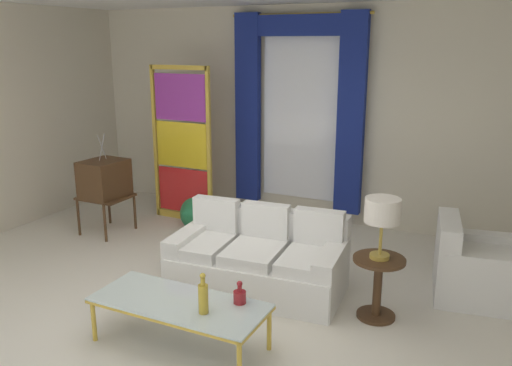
{
  "coord_description": "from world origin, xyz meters",
  "views": [
    {
      "loc": [
        2.44,
        -3.95,
        2.5
      ],
      "look_at": [
        0.08,
        0.9,
        1.05
      ],
      "focal_mm": 36.83,
      "sensor_mm": 36.0,
      "label": 1
    }
  ],
  "objects_px": {
    "vintage_tv": "(104,180)",
    "stained_glass_divider": "(182,148)",
    "bottle_blue_decanter": "(203,297)",
    "peacock_figurine": "(189,215)",
    "armchair_white": "(472,270)",
    "round_side_table": "(378,282)",
    "coffee_table": "(179,305)",
    "bottle_crystal_tall": "(240,296)",
    "table_lamp_brass": "(382,213)",
    "couch_white_long": "(260,259)"
  },
  "relations": [
    {
      "from": "vintage_tv",
      "to": "table_lamp_brass",
      "type": "bearing_deg",
      "value": -10.13
    },
    {
      "from": "couch_white_long",
      "to": "stained_glass_divider",
      "type": "relative_size",
      "value": 0.83
    },
    {
      "from": "couch_white_long",
      "to": "armchair_white",
      "type": "distance_m",
      "value": 2.14
    },
    {
      "from": "bottle_blue_decanter",
      "to": "round_side_table",
      "type": "bearing_deg",
      "value": 49.23
    },
    {
      "from": "vintage_tv",
      "to": "couch_white_long",
      "type": "bearing_deg",
      "value": -12.66
    },
    {
      "from": "peacock_figurine",
      "to": "round_side_table",
      "type": "distance_m",
      "value": 3.14
    },
    {
      "from": "table_lamp_brass",
      "to": "peacock_figurine",
      "type": "bearing_deg",
      "value": 156.71
    },
    {
      "from": "coffee_table",
      "to": "vintage_tv",
      "type": "relative_size",
      "value": 1.11
    },
    {
      "from": "armchair_white",
      "to": "round_side_table",
      "type": "bearing_deg",
      "value": -131.91
    },
    {
      "from": "bottle_crystal_tall",
      "to": "table_lamp_brass",
      "type": "height_order",
      "value": "table_lamp_brass"
    },
    {
      "from": "vintage_tv",
      "to": "round_side_table",
      "type": "xyz_separation_m",
      "value": [
        3.83,
        -0.68,
        -0.37
      ]
    },
    {
      "from": "coffee_table",
      "to": "armchair_white",
      "type": "relative_size",
      "value": 1.6
    },
    {
      "from": "armchair_white",
      "to": "peacock_figurine",
      "type": "height_order",
      "value": "armchair_white"
    },
    {
      "from": "couch_white_long",
      "to": "stained_glass_divider",
      "type": "height_order",
      "value": "stained_glass_divider"
    },
    {
      "from": "armchair_white",
      "to": "peacock_figurine",
      "type": "relative_size",
      "value": 1.55
    },
    {
      "from": "bottle_crystal_tall",
      "to": "table_lamp_brass",
      "type": "relative_size",
      "value": 0.35
    },
    {
      "from": "bottle_blue_decanter",
      "to": "armchair_white",
      "type": "height_order",
      "value": "armchair_white"
    },
    {
      "from": "coffee_table",
      "to": "round_side_table",
      "type": "height_order",
      "value": "round_side_table"
    },
    {
      "from": "peacock_figurine",
      "to": "bottle_crystal_tall",
      "type": "bearing_deg",
      "value": -48.81
    },
    {
      "from": "bottle_crystal_tall",
      "to": "round_side_table",
      "type": "xyz_separation_m",
      "value": [
        0.92,
        1.0,
        -0.12
      ]
    },
    {
      "from": "coffee_table",
      "to": "vintage_tv",
      "type": "bearing_deg",
      "value": 142.39
    },
    {
      "from": "bottle_crystal_tall",
      "to": "peacock_figurine",
      "type": "xyz_separation_m",
      "value": [
        -1.96,
        2.24,
        -0.26
      ]
    },
    {
      "from": "vintage_tv",
      "to": "armchair_white",
      "type": "xyz_separation_m",
      "value": [
        4.58,
        0.16,
        -0.44
      ]
    },
    {
      "from": "couch_white_long",
      "to": "round_side_table",
      "type": "bearing_deg",
      "value": -4.85
    },
    {
      "from": "table_lamp_brass",
      "to": "bottle_blue_decanter",
      "type": "bearing_deg",
      "value": -130.77
    },
    {
      "from": "couch_white_long",
      "to": "bottle_blue_decanter",
      "type": "xyz_separation_m",
      "value": [
        0.16,
        -1.38,
        0.24
      ]
    },
    {
      "from": "couch_white_long",
      "to": "table_lamp_brass",
      "type": "height_order",
      "value": "table_lamp_brass"
    },
    {
      "from": "round_side_table",
      "to": "bottle_crystal_tall",
      "type": "bearing_deg",
      "value": -132.4
    },
    {
      "from": "stained_glass_divider",
      "to": "couch_white_long",
      "type": "bearing_deg",
      "value": -37.52
    },
    {
      "from": "couch_white_long",
      "to": "bottle_blue_decanter",
      "type": "bearing_deg",
      "value": -83.37
    },
    {
      "from": "coffee_table",
      "to": "table_lamp_brass",
      "type": "relative_size",
      "value": 2.62
    },
    {
      "from": "bottle_blue_decanter",
      "to": "peacock_figurine",
      "type": "bearing_deg",
      "value": 125.28
    },
    {
      "from": "bottle_crystal_tall",
      "to": "bottle_blue_decanter",
      "type": "bearing_deg",
      "value": -124.0
    },
    {
      "from": "vintage_tv",
      "to": "stained_glass_divider",
      "type": "relative_size",
      "value": 0.61
    },
    {
      "from": "vintage_tv",
      "to": "table_lamp_brass",
      "type": "height_order",
      "value": "vintage_tv"
    },
    {
      "from": "couch_white_long",
      "to": "armchair_white",
      "type": "bearing_deg",
      "value": 20.02
    },
    {
      "from": "coffee_table",
      "to": "round_side_table",
      "type": "xyz_separation_m",
      "value": [
        1.39,
        1.2,
        -0.02
      ]
    },
    {
      "from": "bottle_blue_decanter",
      "to": "table_lamp_brass",
      "type": "distance_m",
      "value": 1.75
    },
    {
      "from": "couch_white_long",
      "to": "coffee_table",
      "type": "bearing_deg",
      "value": -95.49
    },
    {
      "from": "armchair_white",
      "to": "bottle_blue_decanter",
      "type": "bearing_deg",
      "value": -131.23
    },
    {
      "from": "peacock_figurine",
      "to": "round_side_table",
      "type": "xyz_separation_m",
      "value": [
        2.88,
        -1.24,
        0.14
      ]
    },
    {
      "from": "armchair_white",
      "to": "stained_glass_divider",
      "type": "distance_m",
      "value": 4.1
    },
    {
      "from": "vintage_tv",
      "to": "table_lamp_brass",
      "type": "xyz_separation_m",
      "value": [
        3.83,
        -0.68,
        0.3
      ]
    },
    {
      "from": "bottle_blue_decanter",
      "to": "armchair_white",
      "type": "distance_m",
      "value": 2.83
    },
    {
      "from": "bottle_crystal_tall",
      "to": "peacock_figurine",
      "type": "distance_m",
      "value": 2.99
    },
    {
      "from": "bottle_crystal_tall",
      "to": "peacock_figurine",
      "type": "relative_size",
      "value": 0.33
    },
    {
      "from": "bottle_crystal_tall",
      "to": "stained_glass_divider",
      "type": "xyz_separation_m",
      "value": [
        -2.28,
        2.6,
        0.58
      ]
    },
    {
      "from": "bottle_crystal_tall",
      "to": "armchair_white",
      "type": "height_order",
      "value": "armchair_white"
    },
    {
      "from": "couch_white_long",
      "to": "bottle_crystal_tall",
      "type": "relative_size",
      "value": 9.21
    },
    {
      "from": "coffee_table",
      "to": "table_lamp_brass",
      "type": "xyz_separation_m",
      "value": [
        1.39,
        1.2,
        0.65
      ]
    }
  ]
}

